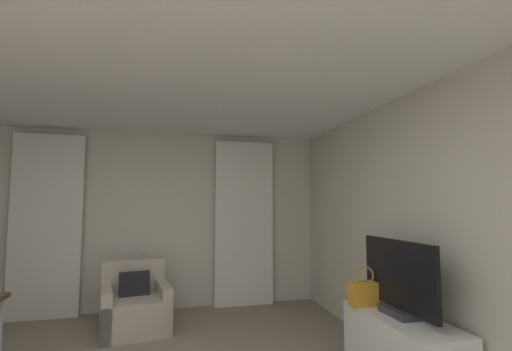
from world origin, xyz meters
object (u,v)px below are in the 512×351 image
at_px(armchair, 135,307).
at_px(handbag_primary, 365,292).
at_px(tv_console, 403,351).
at_px(tv_flatscreen, 399,280).

distance_m(armchair, handbag_primary, 2.74).
height_order(tv_console, handbag_primary, handbag_primary).
height_order(tv_flatscreen, handbag_primary, tv_flatscreen).
height_order(armchair, tv_console, armchair).
relative_size(armchair, tv_console, 0.79).
bearing_deg(armchair, tv_console, -39.11).
relative_size(tv_flatscreen, handbag_primary, 2.60).
bearing_deg(armchair, tv_flatscreen, -38.76).
bearing_deg(handbag_primary, armchair, 145.27).
bearing_deg(tv_flatscreen, tv_console, -90.00).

